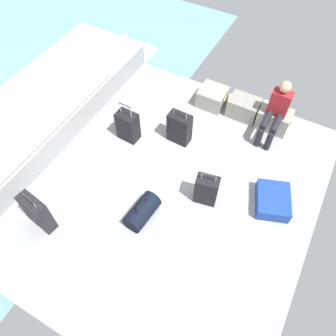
{
  "coord_description": "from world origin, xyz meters",
  "views": [
    {
      "loc": [
        1.27,
        -2.53,
        4.6
      ],
      "look_at": [
        -0.22,
        0.17,
        0.25
      ],
      "focal_mm": 35.0,
      "sensor_mm": 36.0,
      "label": 1
    }
  ],
  "objects_px": {
    "suitcase_0": "(273,201)",
    "duffel_bag": "(142,212)",
    "cargo_crate_1": "(244,108)",
    "suitcase_4": "(206,190)",
    "suitcase_1": "(179,128)",
    "suitcase_2": "(128,126)",
    "passenger_seated": "(276,110)",
    "cargo_crate_2": "(274,119)",
    "cargo_crate_0": "(212,97)",
    "suitcase_3": "(37,213)"
  },
  "relations": [
    {
      "from": "suitcase_1",
      "to": "suitcase_4",
      "type": "relative_size",
      "value": 1.05
    },
    {
      "from": "passenger_seated",
      "to": "suitcase_2",
      "type": "distance_m",
      "value": 2.59
    },
    {
      "from": "cargo_crate_1",
      "to": "suitcase_0",
      "type": "height_order",
      "value": "cargo_crate_1"
    },
    {
      "from": "suitcase_0",
      "to": "duffel_bag",
      "type": "relative_size",
      "value": 1.23
    },
    {
      "from": "suitcase_4",
      "to": "suitcase_3",
      "type": "bearing_deg",
      "value": -141.72
    },
    {
      "from": "suitcase_2",
      "to": "suitcase_4",
      "type": "distance_m",
      "value": 1.86
    },
    {
      "from": "cargo_crate_1",
      "to": "duffel_bag",
      "type": "height_order",
      "value": "duffel_bag"
    },
    {
      "from": "suitcase_4",
      "to": "duffel_bag",
      "type": "bearing_deg",
      "value": -133.69
    },
    {
      "from": "suitcase_2",
      "to": "suitcase_1",
      "type": "bearing_deg",
      "value": 25.08
    },
    {
      "from": "cargo_crate_0",
      "to": "suitcase_0",
      "type": "height_order",
      "value": "cargo_crate_0"
    },
    {
      "from": "cargo_crate_1",
      "to": "suitcase_1",
      "type": "xyz_separation_m",
      "value": [
        -0.78,
        -1.15,
        0.11
      ]
    },
    {
      "from": "suitcase_3",
      "to": "duffel_bag",
      "type": "xyz_separation_m",
      "value": [
        1.28,
        0.82,
        -0.17
      ]
    },
    {
      "from": "suitcase_4",
      "to": "duffel_bag",
      "type": "distance_m",
      "value": 1.04
    },
    {
      "from": "passenger_seated",
      "to": "suitcase_4",
      "type": "xyz_separation_m",
      "value": [
        -0.43,
        -1.85,
        -0.3
      ]
    },
    {
      "from": "suitcase_0",
      "to": "passenger_seated",
      "type": "bearing_deg",
      "value": 110.6
    },
    {
      "from": "cargo_crate_2",
      "to": "suitcase_3",
      "type": "xyz_separation_m",
      "value": [
        -2.42,
        -3.6,
        0.13
      ]
    },
    {
      "from": "cargo_crate_2",
      "to": "suitcase_2",
      "type": "distance_m",
      "value": 2.68
    },
    {
      "from": "cargo_crate_2",
      "to": "suitcase_2",
      "type": "height_order",
      "value": "suitcase_2"
    },
    {
      "from": "cargo_crate_0",
      "to": "cargo_crate_2",
      "type": "relative_size",
      "value": 0.88
    },
    {
      "from": "suitcase_1",
      "to": "suitcase_2",
      "type": "relative_size",
      "value": 0.91
    },
    {
      "from": "cargo_crate_0",
      "to": "suitcase_1",
      "type": "bearing_deg",
      "value": -96.79
    },
    {
      "from": "cargo_crate_0",
      "to": "passenger_seated",
      "type": "height_order",
      "value": "passenger_seated"
    },
    {
      "from": "cargo_crate_0",
      "to": "suitcase_4",
      "type": "bearing_deg",
      "value": -68.37
    },
    {
      "from": "cargo_crate_0",
      "to": "suitcase_2",
      "type": "bearing_deg",
      "value": -122.31
    },
    {
      "from": "passenger_seated",
      "to": "suitcase_1",
      "type": "height_order",
      "value": "passenger_seated"
    },
    {
      "from": "cargo_crate_0",
      "to": "cargo_crate_1",
      "type": "relative_size",
      "value": 0.9
    },
    {
      "from": "suitcase_1",
      "to": "duffel_bag",
      "type": "bearing_deg",
      "value": -81.95
    },
    {
      "from": "suitcase_3",
      "to": "cargo_crate_2",
      "type": "bearing_deg",
      "value": 56.08
    },
    {
      "from": "suitcase_2",
      "to": "suitcase_0",
      "type": "bearing_deg",
      "value": -2.16
    },
    {
      "from": "suitcase_0",
      "to": "suitcase_2",
      "type": "relative_size",
      "value": 0.94
    },
    {
      "from": "suitcase_3",
      "to": "suitcase_4",
      "type": "bearing_deg",
      "value": 38.28
    },
    {
      "from": "passenger_seated",
      "to": "cargo_crate_1",
      "type": "bearing_deg",
      "value": 160.38
    },
    {
      "from": "suitcase_4",
      "to": "cargo_crate_0",
      "type": "bearing_deg",
      "value": 111.63
    },
    {
      "from": "cargo_crate_2",
      "to": "suitcase_2",
      "type": "xyz_separation_m",
      "value": [
        -2.21,
        -1.51,
        0.09
      ]
    },
    {
      "from": "cargo_crate_2",
      "to": "suitcase_0",
      "type": "xyz_separation_m",
      "value": [
        0.54,
        -1.61,
        -0.09
      ]
    },
    {
      "from": "duffel_bag",
      "to": "cargo_crate_1",
      "type": "bearing_deg",
      "value": 78.99
    },
    {
      "from": "passenger_seated",
      "to": "duffel_bag",
      "type": "bearing_deg",
      "value": -113.85
    },
    {
      "from": "passenger_seated",
      "to": "suitcase_4",
      "type": "bearing_deg",
      "value": -103.18
    },
    {
      "from": "duffel_bag",
      "to": "cargo_crate_0",
      "type": "bearing_deg",
      "value": 92.03
    },
    {
      "from": "cargo_crate_2",
      "to": "suitcase_3",
      "type": "bearing_deg",
      "value": -123.92
    },
    {
      "from": "cargo_crate_0",
      "to": "passenger_seated",
      "type": "bearing_deg",
      "value": -9.41
    },
    {
      "from": "suitcase_3",
      "to": "passenger_seated",
      "type": "bearing_deg",
      "value": 54.66
    },
    {
      "from": "cargo_crate_1",
      "to": "suitcase_4",
      "type": "height_order",
      "value": "suitcase_4"
    },
    {
      "from": "suitcase_0",
      "to": "duffel_bag",
      "type": "bearing_deg",
      "value": -145.18
    },
    {
      "from": "passenger_seated",
      "to": "suitcase_3",
      "type": "height_order",
      "value": "passenger_seated"
    },
    {
      "from": "suitcase_1",
      "to": "suitcase_3",
      "type": "distance_m",
      "value": 2.7
    },
    {
      "from": "passenger_seated",
      "to": "suitcase_4",
      "type": "distance_m",
      "value": 1.92
    },
    {
      "from": "suitcase_4",
      "to": "duffel_bag",
      "type": "xyz_separation_m",
      "value": [
        -0.71,
        -0.75,
        -0.12
      ]
    },
    {
      "from": "cargo_crate_2",
      "to": "suitcase_1",
      "type": "distance_m",
      "value": 1.78
    },
    {
      "from": "suitcase_2",
      "to": "duffel_bag",
      "type": "distance_m",
      "value": 1.67
    }
  ]
}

